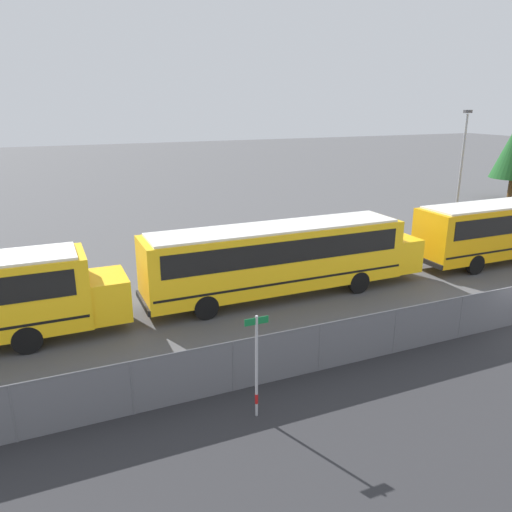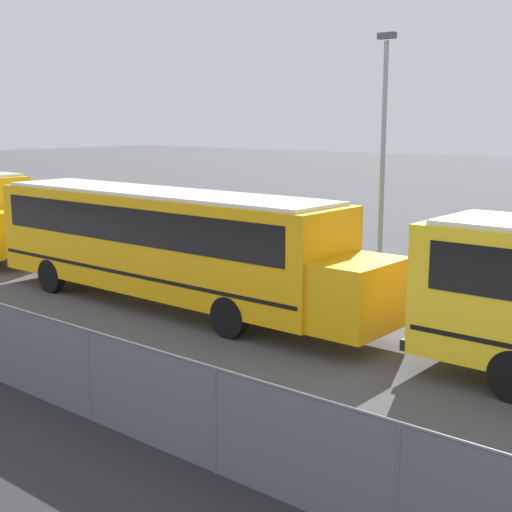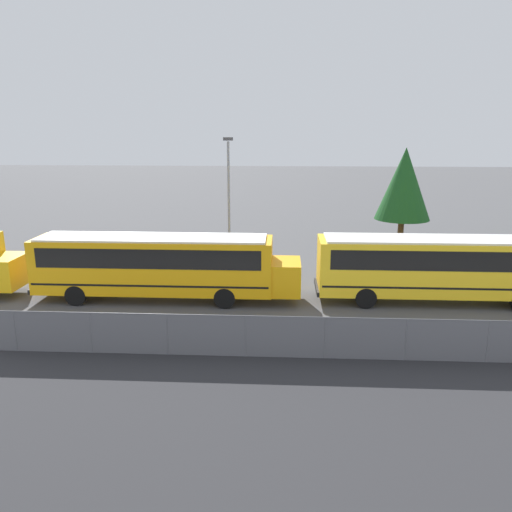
{
  "view_description": "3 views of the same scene",
  "coord_description": "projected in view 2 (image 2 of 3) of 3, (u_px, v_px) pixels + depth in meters",
  "views": [
    {
      "loc": [
        -16.95,
        -12.72,
        8.57
      ],
      "look_at": [
        -8.36,
        7.06,
        1.91
      ],
      "focal_mm": 35.0,
      "sensor_mm": 36.0,
      "label": 1
    },
    {
      "loc": [
        22.13,
        -7.33,
        5.27
      ],
      "look_at": [
        10.31,
        6.87,
        1.77
      ],
      "focal_mm": 50.0,
      "sensor_mm": 36.0,
      "label": 2
    },
    {
      "loc": [
        13.57,
        -17.81,
        8.65
      ],
      "look_at": [
        12.29,
        5.76,
        2.57
      ],
      "focal_mm": 35.0,
      "sensor_mm": 36.0,
      "label": 3
    }
  ],
  "objects": [
    {
      "name": "school_bus_3",
      "position": [
        166.0,
        238.0,
        20.31
      ],
      "size": [
        13.62,
        2.56,
        3.34
      ],
      "color": "orange",
      "rests_on": "ground_plane"
    },
    {
      "name": "light_pole",
      "position": [
        383.0,
        147.0,
        23.57
      ],
      "size": [
        0.6,
        0.24,
        8.08
      ],
      "color": "gray",
      "rests_on": "ground_plane"
    }
  ]
}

